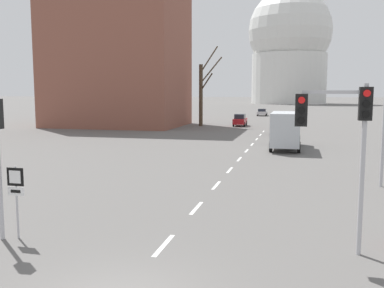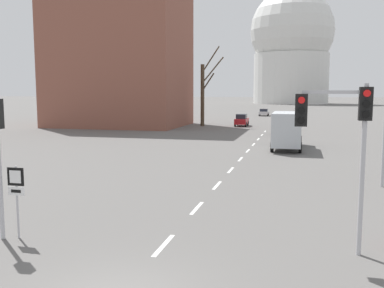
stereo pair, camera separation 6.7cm
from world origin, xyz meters
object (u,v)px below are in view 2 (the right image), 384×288
(sedan_mid_centre, at_px, (242,120))
(delivery_truck, at_px, (287,129))
(street_lamp_right, at_px, (380,68))
(sedan_near_right, at_px, (264,112))
(sedan_near_left, at_px, (281,128))
(route_sign_post, at_px, (16,189))
(traffic_signal_near_right, at_px, (342,126))

(sedan_mid_centre, distance_m, delivery_truck, 24.44)
(street_lamp_right, bearing_deg, sedan_near_right, 99.55)
(sedan_near_left, distance_m, delivery_truck, 12.16)
(sedan_mid_centre, xyz_separation_m, delivery_truck, (6.97, -23.42, 0.84))
(street_lamp_right, xyz_separation_m, sedan_mid_centre, (-11.77, 37.20, -5.13))
(sedan_near_left, bearing_deg, route_sign_post, -100.61)
(sedan_near_left, xyz_separation_m, sedan_mid_centre, (-5.97, 11.33, 0.06))
(traffic_signal_near_right, xyz_separation_m, delivery_truck, (-2.19, 23.86, -2.15))
(street_lamp_right, height_order, sedan_near_left, street_lamp_right)
(traffic_signal_near_right, distance_m, sedan_near_left, 36.21)
(sedan_near_right, distance_m, sedan_mid_centre, 27.36)
(traffic_signal_near_right, xyz_separation_m, street_lamp_right, (2.62, 10.08, 2.15))
(sedan_near_right, xyz_separation_m, delivery_truck, (6.06, -50.77, 0.95))
(traffic_signal_near_right, bearing_deg, street_lamp_right, 75.45)
(sedan_near_left, height_order, sedan_mid_centre, sedan_mid_centre)
(route_sign_post, height_order, street_lamp_right, street_lamp_right)
(street_lamp_right, xyz_separation_m, delivery_truck, (-4.80, 13.78, -4.30))
(route_sign_post, relative_size, sedan_near_left, 0.59)
(sedan_near_left, bearing_deg, sedan_near_right, 97.45)
(street_lamp_right, height_order, delivery_truck, street_lamp_right)
(traffic_signal_near_right, xyz_separation_m, sedan_near_right, (-8.24, 74.62, -3.10))
(traffic_signal_near_right, height_order, sedan_near_left, traffic_signal_near_right)
(street_lamp_right, bearing_deg, route_sign_post, -138.53)
(sedan_near_right, height_order, delivery_truck, delivery_truck)
(sedan_near_right, bearing_deg, sedan_mid_centre, -91.91)
(sedan_near_right, relative_size, delivery_truck, 0.56)
(route_sign_post, xyz_separation_m, sedan_mid_centre, (0.99, 48.48, -0.79))
(traffic_signal_near_right, xyz_separation_m, sedan_near_left, (-3.18, 35.94, -3.05))
(sedan_near_left, bearing_deg, delivery_truck, -85.27)
(traffic_signal_near_right, height_order, route_sign_post, traffic_signal_near_right)
(street_lamp_right, distance_m, delivery_truck, 15.21)
(street_lamp_right, bearing_deg, sedan_mid_centre, 107.56)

